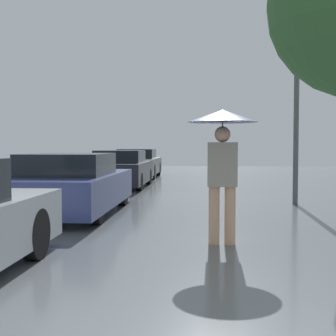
% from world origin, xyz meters
% --- Properties ---
extents(pedestrian, '(1.00, 1.00, 1.92)m').
position_xyz_m(pedestrian, '(-0.20, 4.85, 1.47)').
color(pedestrian, tan).
rests_on(pedestrian, ground_plane).
extents(parked_car_second, '(1.88, 4.36, 1.25)m').
position_xyz_m(parked_car_second, '(-3.21, 7.69, 0.59)').
color(parked_car_second, navy).
rests_on(parked_car_second, ground_plane).
extents(parked_car_third, '(1.75, 4.13, 1.25)m').
position_xyz_m(parked_car_third, '(-3.22, 13.87, 0.59)').
color(parked_car_third, black).
rests_on(parked_car_third, ground_plane).
extents(parked_car_farthest, '(1.78, 4.03, 1.25)m').
position_xyz_m(parked_car_farthest, '(-3.33, 18.76, 0.60)').
color(parked_car_farthest, '#4C514C').
rests_on(parked_car_farthest, ground_plane).
extents(street_lamp, '(0.30, 0.30, 4.76)m').
position_xyz_m(street_lamp, '(1.76, 9.57, 2.92)').
color(street_lamp, '#515456').
rests_on(street_lamp, ground_plane).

